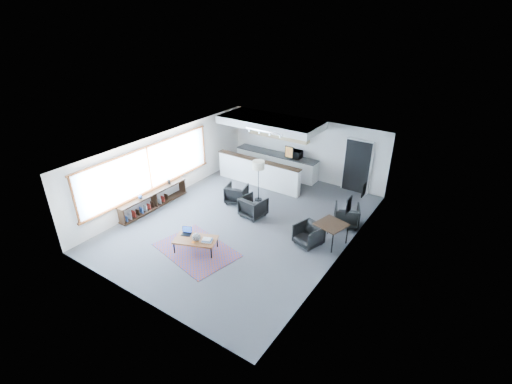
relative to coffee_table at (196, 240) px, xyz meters
The scene contains 21 objects.
room 2.34m from the coffee_table, 83.66° to the left, with size 7.02×9.02×2.62m.
window 3.62m from the coffee_table, 158.93° to the left, with size 0.10×5.95×1.66m.
console 3.25m from the coffee_table, 160.35° to the left, with size 0.35×3.00×0.80m.
kitchenette 6.01m from the coffee_table, 99.33° to the left, with size 4.20×1.96×2.60m.
doorway 7.07m from the coffee_table, 68.86° to the left, with size 1.10×0.12×2.15m.
track_light 4.86m from the coffee_table, 94.63° to the left, with size 1.60×0.07×0.15m.
wall_art_lower 4.64m from the coffee_table, 34.44° to the left, with size 0.03×0.38×0.48m.
wall_art_upper 5.45m from the coffee_table, 46.03° to the left, with size 0.03×0.34×0.44m.
kilim_rug 0.37m from the coffee_table, 66.37° to the left, with size 2.74×2.14×0.01m.
coffee_table is the anchor object (origin of this frame).
laptop 0.44m from the coffee_table, behind, with size 0.37×0.34×0.21m.
ceramic_pot 0.18m from the coffee_table, 28.23° to the right, with size 0.25×0.25×0.25m.
book_stack 0.39m from the coffee_table, 15.19° to the left, with size 0.37×0.34×0.09m.
coaster 0.19m from the coffee_table, 69.72° to the right, with size 0.10×0.10×0.01m.
armchair_left 3.29m from the coffee_table, 104.53° to the left, with size 0.75×0.70×0.77m, color black.
armchair_right 2.68m from the coffee_table, 83.83° to the left, with size 0.78×0.73×0.81m, color black.
floor_lamp 3.91m from the coffee_table, 93.44° to the left, with size 0.51×0.51×1.60m.
dining_table 4.16m from the coffee_table, 39.34° to the left, with size 1.01×1.01×0.70m.
dining_chair_near 3.46m from the coffee_table, 39.13° to the left, with size 0.62×0.58×0.64m, color black.
dining_chair_far 5.09m from the coffee_table, 50.47° to the left, with size 0.67×0.63×0.69m, color black.
microwave 6.34m from the coffee_table, 90.70° to the left, with size 0.59×0.33×0.40m, color black.
Camera 1 is at (6.44, -8.83, 6.73)m, focal length 26.00 mm.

